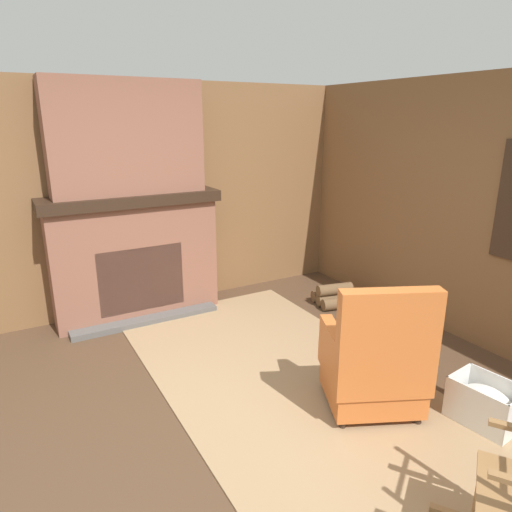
# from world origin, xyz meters

# --- Properties ---
(ground_plane) EXTENTS (14.00, 14.00, 0.00)m
(ground_plane) POSITION_xyz_m (0.00, 0.00, 0.00)
(ground_plane) COLOR #4C3523
(wood_panel_wall_left) EXTENTS (0.06, 5.70, 2.43)m
(wood_panel_wall_left) POSITION_xyz_m (-2.58, 0.00, 1.21)
(wood_panel_wall_left) COLOR brown
(wood_panel_wall_left) RESTS_ON ground
(wood_panel_wall_back) EXTENTS (5.70, 0.09, 2.43)m
(wood_panel_wall_back) POSITION_xyz_m (0.01, 2.58, 1.22)
(wood_panel_wall_back) COLOR brown
(wood_panel_wall_back) RESTS_ON ground
(fireplace_hearth) EXTENTS (0.60, 1.78, 1.31)m
(fireplace_hearth) POSITION_xyz_m (-2.34, 0.00, 0.65)
(fireplace_hearth) COLOR brown
(fireplace_hearth) RESTS_ON ground
(chimney_breast) EXTENTS (0.34, 1.48, 1.10)m
(chimney_breast) POSITION_xyz_m (-2.36, 0.00, 1.86)
(chimney_breast) COLOR brown
(chimney_breast) RESTS_ON fireplace_hearth
(area_rug) EXTENTS (3.93, 1.88, 0.01)m
(area_rug) POSITION_xyz_m (-0.28, 0.66, 0.01)
(area_rug) COLOR #997A56
(area_rug) RESTS_ON ground
(armchair) EXTENTS (0.81, 0.85, 1.01)m
(armchair) POSITION_xyz_m (0.17, 1.00, 0.37)
(armchair) COLOR #C6662D
(armchair) RESTS_ON ground
(firewood_stack) EXTENTS (0.48, 0.49, 0.25)m
(firewood_stack) POSITION_xyz_m (-1.52, 2.01, 0.09)
(firewood_stack) COLOR brown
(firewood_stack) RESTS_ON ground
(laundry_basket) EXTENTS (0.47, 0.37, 0.32)m
(laundry_basket) POSITION_xyz_m (0.66, 1.57, 0.16)
(laundry_basket) COLOR white
(laundry_basket) RESTS_ON ground
(oil_lamp_vase) EXTENTS (0.13, 0.13, 0.27)m
(oil_lamp_vase) POSITION_xyz_m (-2.39, -0.31, 1.41)
(oil_lamp_vase) COLOR #47708E
(oil_lamp_vase) RESTS_ON fireplace_hearth
(storage_case) EXTENTS (0.17, 0.22, 0.15)m
(storage_case) POSITION_xyz_m (-2.39, 0.56, 1.39)
(storage_case) COLOR brown
(storage_case) RESTS_ON fireplace_hearth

